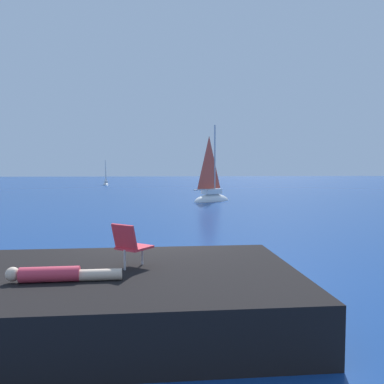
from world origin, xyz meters
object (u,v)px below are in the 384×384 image
Objects in this scene: person_sunbather at (59,274)px; beach_chair at (130,243)px; sailboat_far at (106,183)px; sailboat_near at (211,197)px.

person_sunbather is 1.33m from beach_chair.
beach_chair is (6.55, -47.28, 1.15)m from sailboat_far.
sailboat_far is (-10.75, 24.71, -0.14)m from sailboat_near.
beach_chair is (1.05, 0.75, 0.33)m from person_sunbather.
sailboat_far is 47.75m from beach_chair.
sailboat_near is 1.71× the size of sailboat_far.
sailboat_near is 23.92m from person_sunbather.
sailboat_near is 7.59× the size of beach_chair.
sailboat_near is at bearing 26.83° from beach_chair.
sailboat_near is at bearing 74.86° from person_sunbather.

